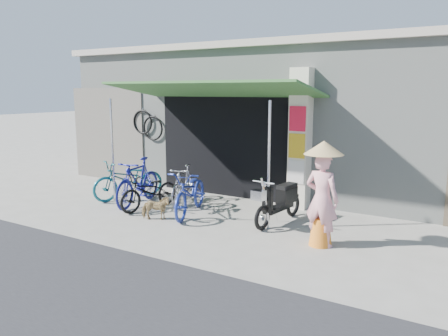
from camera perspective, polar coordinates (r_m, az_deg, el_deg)
The scene contains 13 objects.
ground at distance 8.05m, azimuth -2.44°, elevation -8.23°, with size 80.00×80.00×0.00m, color gray.
bicycle_shop at distance 12.24m, azimuth 10.71°, elevation 6.66°, with size 12.30×5.30×3.66m.
shop_pillar at distance 9.50m, azimuth 9.97°, elevation 3.71°, with size 0.42×0.44×3.00m.
awning at distance 9.50m, azimuth -1.74°, elevation 9.99°, with size 4.60×1.88×2.72m.
neighbour_left at distance 12.91m, azimuth -14.91°, elevation 4.28°, with size 2.60×0.06×2.60m, color #6B665B.
bike_teal at distance 10.52m, azimuth -12.32°, elevation -1.48°, with size 0.61×1.76×0.92m, color #165B65.
bike_blue at distance 9.91m, azimuth -11.17°, elevation -1.79°, with size 0.49×1.74×1.05m, color navy.
bike_black at distance 9.53m, azimuth -9.68°, elevation -2.97°, with size 0.53×1.52×0.80m, color black.
bike_silver at distance 9.89m, azimuth -5.25°, elevation -2.18°, with size 0.41×1.45×0.87m, color #A3A3A7.
bike_navy at distance 8.99m, azimuth -4.34°, elevation -3.18°, with size 0.63×1.79×0.94m, color navy.
street_dog at distance 8.75m, azimuth -8.94°, elevation -5.19°, with size 0.26×0.58×0.49m, color tan.
moped at distance 8.52m, azimuth 7.28°, elevation -4.38°, with size 0.48×1.60×0.91m.
nun at distance 7.27m, azimuth 12.69°, elevation -3.41°, with size 0.64×0.64×1.74m.
Camera 1 is at (4.20, -6.39, 2.53)m, focal length 35.00 mm.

